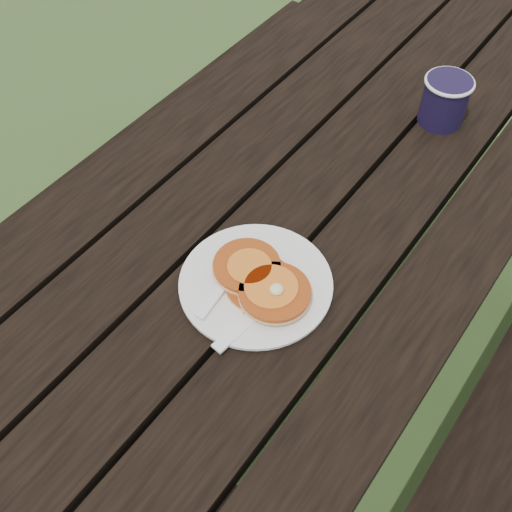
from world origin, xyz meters
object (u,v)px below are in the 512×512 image
Objects in this scene: plate at (256,284)px; coffee_cup at (445,98)px; picnic_table at (315,281)px; pancake_stack at (261,281)px.

plate is 0.57m from coffee_cup.
coffee_cup reaches higher than plate.
picnic_table is 0.52m from pancake_stack.
coffee_cup reaches higher than picnic_table.
picnic_table is at bearing 100.43° from plate.
picnic_table is 7.30× the size of plate.
plate is 2.48× the size of coffee_cup.
coffee_cup is (0.12, 0.24, 0.44)m from picnic_table.
picnic_table is at bearing -115.22° from coffee_cup.
pancake_stack is (0.01, -0.00, 0.02)m from plate.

